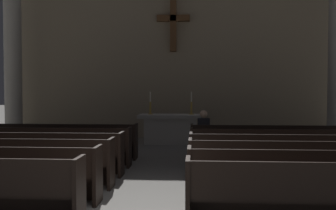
% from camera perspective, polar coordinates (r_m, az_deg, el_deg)
% --- Properties ---
extents(pew_left_row_3, '(4.03, 0.50, 0.95)m').
position_cam_1_polar(pew_left_row_3, '(8.57, -21.11, -7.34)').
color(pew_left_row_3, black).
rests_on(pew_left_row_3, ground).
extents(pew_left_row_4, '(4.03, 0.50, 0.95)m').
position_cam_1_polar(pew_left_row_4, '(9.53, -18.39, -6.34)').
color(pew_left_row_4, black).
rests_on(pew_left_row_4, ground).
extents(pew_left_row_5, '(4.03, 0.50, 0.95)m').
position_cam_1_polar(pew_left_row_5, '(10.52, -16.18, -5.51)').
color(pew_left_row_5, black).
rests_on(pew_left_row_5, ground).
extents(pew_left_row_6, '(4.03, 0.50, 0.95)m').
position_cam_1_polar(pew_left_row_6, '(11.52, -14.36, -4.82)').
color(pew_left_row_6, black).
rests_on(pew_left_row_6, ground).
extents(pew_right_row_2, '(4.03, 0.50, 0.95)m').
position_cam_1_polar(pew_right_row_2, '(7.00, 19.65, -9.49)').
color(pew_right_row_2, black).
rests_on(pew_right_row_2, ground).
extents(pew_right_row_3, '(4.03, 0.50, 0.95)m').
position_cam_1_polar(pew_right_row_3, '(8.01, 17.56, -7.97)').
color(pew_right_row_3, black).
rests_on(pew_right_row_3, ground).
extents(pew_right_row_4, '(4.03, 0.50, 0.95)m').
position_cam_1_polar(pew_right_row_4, '(9.03, 15.95, -6.79)').
color(pew_right_row_4, black).
rests_on(pew_right_row_4, ground).
extents(pew_right_row_5, '(4.03, 0.50, 0.95)m').
position_cam_1_polar(pew_right_row_5, '(10.06, 14.68, -5.84)').
color(pew_right_row_5, black).
rests_on(pew_right_row_5, ground).
extents(pew_right_row_6, '(4.03, 0.50, 0.95)m').
position_cam_1_polar(pew_right_row_6, '(11.10, 13.65, -5.07)').
color(pew_right_row_6, black).
rests_on(pew_right_row_6, ground).
extents(column_left_third, '(0.90, 0.90, 6.49)m').
position_cam_1_polar(column_left_third, '(15.47, -20.62, 6.87)').
color(column_left_third, '#ADA89E').
rests_on(column_left_third, ground).
extents(altar, '(2.20, 0.90, 1.01)m').
position_cam_1_polar(altar, '(14.08, 0.38, -3.23)').
color(altar, '#A8A399').
rests_on(altar, ground).
extents(candlestick_left, '(0.16, 0.16, 0.77)m').
position_cam_1_polar(candlestick_left, '(14.09, -2.46, -0.26)').
color(candlestick_left, '#B79338').
rests_on(candlestick_left, altar).
extents(candlestick_right, '(0.16, 0.16, 0.77)m').
position_cam_1_polar(candlestick_right, '(14.00, 3.25, -0.27)').
color(candlestick_right, '#B79338').
rests_on(candlestick_right, altar).
extents(apse_with_cross, '(12.01, 0.48, 7.68)m').
position_cam_1_polar(apse_with_cross, '(15.88, 0.78, 9.36)').
color(apse_with_cross, gray).
rests_on(apse_with_cross, ground).
extents(lone_worshipper, '(0.32, 0.43, 1.32)m').
position_cam_1_polar(lone_worshipper, '(10.96, 4.93, -3.98)').
color(lone_worshipper, '#26262B').
rests_on(lone_worshipper, ground).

